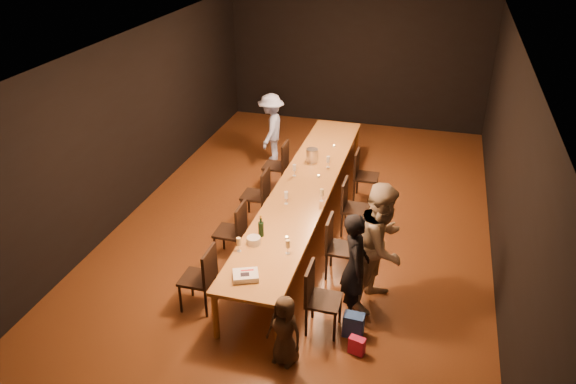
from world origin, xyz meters
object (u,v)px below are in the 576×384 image
(chair_left_1, at_px, (230,231))
(table, at_px, (304,188))
(ice_bucket, at_px, (312,155))
(child, at_px, (285,330))
(champagne_bottle, at_px, (261,226))
(chair_right_0, at_px, (324,300))
(chair_right_3, at_px, (366,176))
(woman_birthday, at_px, (355,266))
(plate_stack, at_px, (254,241))
(woman_tan, at_px, (381,245))
(chair_left_3, at_px, (275,165))
(chair_right_1, at_px, (342,248))
(birthday_cake, at_px, (246,276))
(chair_left_0, at_px, (197,278))
(chair_right_2, at_px, (355,208))
(chair_left_2, at_px, (255,195))
(man_blue, at_px, (271,128))

(chair_left_1, bearing_deg, table, -35.31)
(ice_bucket, bearing_deg, child, -81.12)
(table, xyz_separation_m, champagne_bottle, (-0.21, -1.62, 0.21))
(chair_right_0, relative_size, chair_right_3, 1.00)
(table, distance_m, woman_birthday, 2.30)
(chair_right_0, distance_m, plate_stack, 1.27)
(woman_birthday, xyz_separation_m, woman_tan, (0.28, 0.35, 0.14))
(table, distance_m, ice_bucket, 0.98)
(chair_left_3, bearing_deg, chair_right_1, -144.69)
(chair_left_1, relative_size, champagne_bottle, 2.83)
(chair_right_1, relative_size, plate_stack, 4.96)
(chair_right_0, height_order, birthday_cake, chair_right_0)
(chair_left_0, xyz_separation_m, ice_bucket, (0.75, 3.36, 0.40))
(chair_left_1, height_order, chair_left_3, same)
(chair_right_2, relative_size, chair_right_3, 1.00)
(chair_right_2, distance_m, ice_bucket, 1.41)
(chair_left_2, bearing_deg, chair_right_0, -144.69)
(woman_tan, bearing_deg, chair_right_2, 38.70)
(plate_stack, xyz_separation_m, ice_bucket, (0.15, 2.80, 0.06))
(chair_left_2, xyz_separation_m, woman_birthday, (2.01, -1.98, 0.28))
(birthday_cake, height_order, champagne_bottle, champagne_bottle)
(table, xyz_separation_m, chair_left_2, (-0.85, 0.00, -0.24))
(chair_right_3, height_order, ice_bucket, ice_bucket)
(plate_stack, height_order, ice_bucket, ice_bucket)
(chair_left_2, bearing_deg, chair_right_1, -125.22)
(man_blue, relative_size, birthday_cake, 3.79)
(table, relative_size, plate_stack, 31.97)
(chair_left_3, bearing_deg, chair_right_0, -154.72)
(birthday_cake, xyz_separation_m, plate_stack, (-0.15, 0.75, 0.02))
(chair_left_2, height_order, woman_birthday, woman_birthday)
(table, relative_size, chair_left_3, 6.45)
(chair_right_2, relative_size, man_blue, 0.65)
(woman_tan, bearing_deg, table, 60.30)
(chair_right_1, xyz_separation_m, chair_right_3, (0.00, 2.40, 0.00))
(chair_right_1, relative_size, woman_tan, 0.52)
(woman_tan, height_order, child, woman_tan)
(champagne_bottle, bearing_deg, table, 82.62)
(man_blue, distance_m, birthday_cake, 5.07)
(child, bearing_deg, table, 116.12)
(chair_right_1, bearing_deg, birthday_cake, -34.20)
(chair_left_3, distance_m, champagne_bottle, 2.93)
(chair_right_2, distance_m, chair_left_1, 2.08)
(woman_tan, bearing_deg, woman_birthday, 160.41)
(ice_bucket, bearing_deg, chair_right_0, -74.23)
(chair_right_0, xyz_separation_m, chair_left_3, (-1.70, 3.60, 0.00))
(child, height_order, birthday_cake, child)
(champagne_bottle, bearing_deg, man_blue, 105.04)
(woman_tan, bearing_deg, chair_left_3, 57.89)
(birthday_cake, bearing_deg, chair_left_1, 95.72)
(chair_left_0, bearing_deg, table, -19.50)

